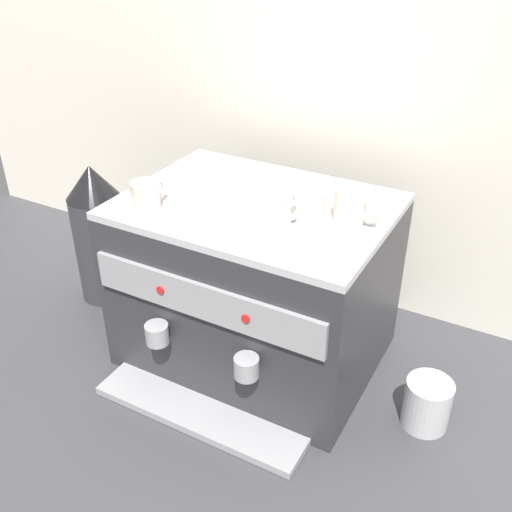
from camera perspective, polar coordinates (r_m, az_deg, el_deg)
ground_plane at (r=1.65m, az=-0.00°, el=-9.09°), size 4.00×4.00×0.00m
tiled_backsplash_wall at (r=1.72m, az=6.53°, el=11.59°), size 2.80×0.03×0.99m
espresso_machine at (r=1.51m, az=-0.08°, el=-2.67°), size 0.63×0.58×0.45m
ceramic_cup_0 at (r=1.38m, az=-10.53°, el=5.74°), size 0.07×0.10×0.07m
ceramic_cup_1 at (r=1.32m, az=9.26°, el=4.79°), size 0.11×0.07×0.07m
ceramic_cup_2 at (r=1.32m, az=5.00°, el=4.87°), size 0.07×0.10×0.06m
ceramic_bowl_0 at (r=1.26m, az=1.02°, el=2.99°), size 0.10×0.10×0.04m
ceramic_bowl_1 at (r=1.39m, az=0.90°, el=5.75°), size 0.13×0.13×0.04m
coffee_grinder at (r=1.82m, az=-14.93°, el=2.16°), size 0.15×0.15×0.43m
milk_pitcher at (r=1.47m, az=16.19°, el=-13.53°), size 0.11×0.11×0.12m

